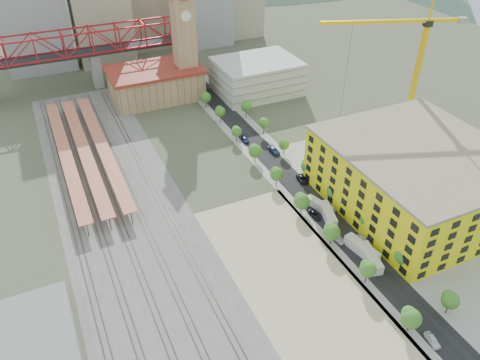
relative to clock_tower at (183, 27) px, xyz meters
name	(u,v)px	position (x,y,z in m)	size (l,w,h in m)	color
ground	(253,202)	(-8.00, -79.99, -28.70)	(400.00, 400.00, 0.00)	#474C38
ballast_strip	(119,200)	(-44.00, -62.49, -28.67)	(36.00, 165.00, 0.06)	#605E59
dirt_lot	(295,278)	(-12.00, -111.49, -28.67)	(28.00, 67.00, 0.06)	tan
street_asphalt	(276,165)	(8.00, -64.99, -28.67)	(12.00, 170.00, 0.06)	black
sidewalk_west	(262,169)	(2.50, -64.99, -28.68)	(3.00, 170.00, 0.04)	gray
sidewalk_east	(291,161)	(13.50, -64.99, -28.68)	(3.00, 170.00, 0.04)	gray
construction_pad	(418,201)	(37.00, -99.99, -28.67)	(50.00, 90.00, 0.06)	gray
rail_tracks	(113,202)	(-45.80, -62.49, -28.55)	(26.56, 160.00, 0.18)	#382B23
platform_canopies	(84,149)	(-49.00, -34.99, -24.70)	(16.00, 80.00, 4.12)	#D87453
station_hall	(156,83)	(-13.00, 2.01, -22.03)	(38.00, 24.00, 13.10)	tan
clock_tower	(183,27)	(0.00, 0.00, 0.00)	(12.00, 12.00, 52.00)	tan
parking_garage	(257,76)	(28.00, -9.99, -21.70)	(34.00, 26.00, 14.00)	silver
truss_bridge	(92,44)	(-33.00, 25.01, -9.83)	(94.00, 9.60, 25.60)	gray
construction_building	(417,177)	(34.00, -99.99, -19.29)	(44.60, 50.60, 18.80)	yellow
street_trees	(291,180)	(8.00, -74.99, -28.70)	(15.40, 124.40, 8.00)	#3C6B20
skyline	(142,5)	(-0.53, 62.32, -5.89)	(133.00, 46.00, 60.00)	#9EA0A3
distant_hills	(164,92)	(37.28, 180.01, -108.23)	(647.00, 264.00, 227.00)	#4C6B59
tower_crane	(411,58)	(54.54, -67.98, 1.96)	(44.25, 17.57, 49.68)	yellow
site_trailer_a	(370,258)	(8.00, -114.68, -27.33)	(2.62, 9.95, 2.72)	silver
site_trailer_b	(362,249)	(8.00, -111.10, -27.28)	(2.73, 10.36, 2.84)	silver
site_trailer_c	(328,214)	(8.00, -95.47, -27.36)	(2.58, 9.79, 2.68)	silver
site_trailer_d	(319,205)	(8.00, -90.72, -27.50)	(2.29, 8.72, 2.39)	silver
car_0	(432,340)	(5.00, -139.65, -27.95)	(1.76, 4.38, 1.49)	silver
car_1	(337,238)	(5.00, -104.58, -27.91)	(1.67, 4.78, 1.57)	gray
car_2	(315,214)	(5.00, -93.31, -28.03)	(2.22, 4.81, 1.34)	black
car_3	(245,140)	(5.00, -46.78, -28.00)	(1.94, 4.77, 1.39)	#1A214C
car_4	(363,240)	(11.00, -108.01, -27.95)	(1.77, 4.39, 1.50)	silver
car_5	(330,207)	(11.00, -92.45, -28.02)	(1.44, 4.13, 1.36)	gray
car_6	(302,179)	(11.00, -76.71, -27.96)	(2.46, 5.33, 1.48)	black
car_7	(274,151)	(11.00, -57.84, -27.89)	(2.26, 5.55, 1.61)	navy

